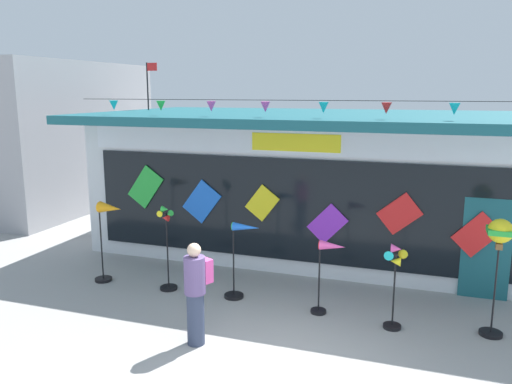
{
  "coord_description": "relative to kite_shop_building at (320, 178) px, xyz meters",
  "views": [
    {
      "loc": [
        1.98,
        -6.4,
        4.0
      ],
      "look_at": [
        -1.39,
        3.48,
        1.91
      ],
      "focal_mm": 35.75,
      "sensor_mm": 36.0,
      "label": 1
    }
  ],
  "objects": [
    {
      "name": "ground_plane",
      "position": [
        0.66,
        -6.5,
        -1.75
      ],
      "size": [
        80.0,
        80.0,
        0.0
      ],
      "primitive_type": "plane",
      "color": "#9E9B99"
    },
    {
      "name": "wind_spinner_center_left",
      "position": [
        -0.67,
        -4.12,
        -0.84
      ],
      "size": [
        0.72,
        0.38,
        1.53
      ],
      "color": "black",
      "rests_on": "ground_plane"
    },
    {
      "name": "wind_spinner_center_right",
      "position": [
        1.06,
        -4.29,
        -0.78
      ],
      "size": [
        0.6,
        0.29,
        1.39
      ],
      "color": "black",
      "rests_on": "ground_plane"
    },
    {
      "name": "neighbour_building",
      "position": [
        -11.69,
        1.49,
        0.71
      ],
      "size": [
        7.75,
        6.94,
        4.92
      ],
      "primitive_type": "cube",
      "color": "#99999E",
      "rests_on": "ground_plane"
    },
    {
      "name": "wind_spinner_left",
      "position": [
        -2.23,
        -4.19,
        -0.86
      ],
      "size": [
        0.35,
        0.35,
        1.76
      ],
      "color": "black",
      "rests_on": "ground_plane"
    },
    {
      "name": "wind_spinner_far_right",
      "position": [
        3.81,
        -4.21,
        -0.15
      ],
      "size": [
        0.4,
        0.4,
        1.99
      ],
      "color": "black",
      "rests_on": "ground_plane"
    },
    {
      "name": "wind_spinner_right",
      "position": [
        2.23,
        -4.51,
        -0.77
      ],
      "size": [
        0.38,
        0.31,
        1.51
      ],
      "color": "black",
      "rests_on": "ground_plane"
    },
    {
      "name": "kite_shop_building",
      "position": [
        0.0,
        0.0,
        0.0
      ],
      "size": [
        10.98,
        6.23,
        4.77
      ],
      "color": "silver",
      "rests_on": "ground_plane"
    },
    {
      "name": "wind_spinner_far_left",
      "position": [
        -3.58,
        -4.19,
        -0.47
      ],
      "size": [
        0.73,
        0.36,
        1.74
      ],
      "color": "black",
      "rests_on": "ground_plane"
    },
    {
      "name": "person_near_camera",
      "position": [
        -0.7,
        -6.04,
        -0.86
      ],
      "size": [
        0.41,
        0.48,
        1.68
      ],
      "rotation": [
        0.0,
        0.0,
        5.83
      ],
      "color": "#333D56",
      "rests_on": "ground_plane"
    }
  ]
}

